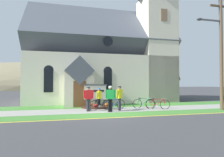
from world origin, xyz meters
The scene contains 19 objects.
ground centered at (0.00, 4.00, 0.00)m, with size 140.00×140.00×0.00m, color #3D3D3F.
sidewalk_slab centered at (1.27, 1.67, 0.01)m, with size 32.00×2.40×0.01m, color #99968E.
grass_verge centered at (1.27, -0.33, 0.00)m, with size 32.00×1.61×0.01m, color #427F33.
church_lawn centered at (1.27, 4.11, 0.00)m, with size 24.00×2.47×0.01m, color #427F33.
curb_paint_stripe centered at (1.27, -1.29, 0.00)m, with size 28.00×0.16×0.01m, color yellow.
church_building centered at (1.90, 9.13, 4.49)m, with size 15.27×10.03×12.87m.
church_sign centered at (-0.14, 3.73, 1.17)m, with size 1.93×0.19×1.84m.
flower_bed centered at (-0.12, 3.27, 0.07)m, with size 2.33×2.33×0.34m.
bicycle_black centered at (1.04, 1.98, 0.37)m, with size 1.70×0.56×0.80m.
bicycle_white centered at (3.35, 2.00, 0.37)m, with size 1.72×0.29×0.82m.
bicycle_green centered at (4.15, 1.27, 0.38)m, with size 1.71×0.57×0.81m.
bicycle_red centered at (-0.06, 1.75, 0.38)m, with size 1.71×0.55×0.79m.
cyclist_in_yellow_jersey centered at (1.20, 1.23, 1.02)m, with size 0.55×0.58×1.73m.
cyclist_in_red_jersey centered at (-0.96, 1.32, 0.99)m, with size 0.66×0.28×1.68m.
cyclist_in_orange_jersey centered at (0.42, 0.76, 1.03)m, with size 0.66×0.30×1.74m.
cyclist_in_green_jersey centered at (-0.08, 2.28, 0.91)m, with size 0.43×0.62×1.57m.
utility_pole centered at (8.41, -0.13, 4.90)m, with size 3.12×0.28×8.85m.
roadside_conifer centered at (10.67, 10.82, 4.93)m, with size 2.96×2.96×7.60m.
distant_hill centered at (-10.06, 65.41, 0.00)m, with size 98.88×54.76×18.97m, color #847A5B.
Camera 1 is at (-2.44, -11.55, 1.94)m, focal length 30.33 mm.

